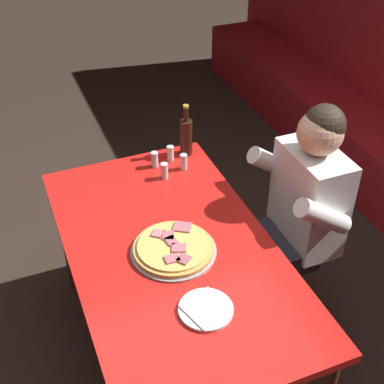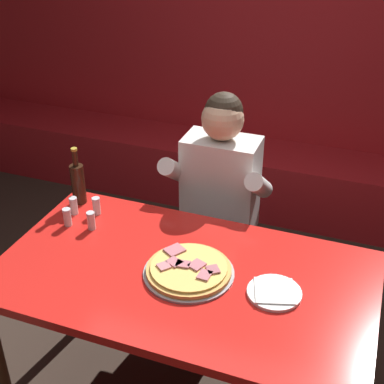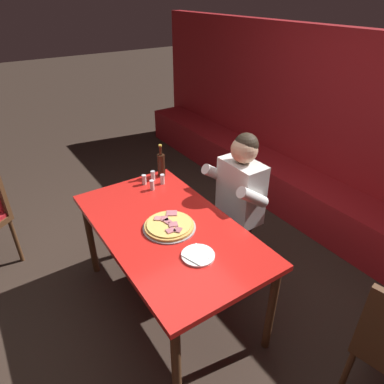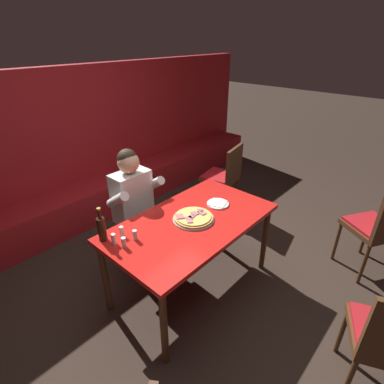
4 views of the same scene
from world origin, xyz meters
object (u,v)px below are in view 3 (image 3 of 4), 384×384
Objects in this scene: plate_white_paper at (198,255)px; pizza at (169,226)px; shaker_oregano at (152,185)px; diner_seated_blue_shirt at (232,202)px; beer_bottle at (161,164)px; shaker_parmesan at (162,180)px; main_dining_table at (168,235)px; shaker_red_pepper_flakes at (144,180)px; shaker_black_pepper at (153,176)px.

pizza is at bearing 179.25° from plate_white_paper.
shaker_oregano is 0.67m from diner_seated_blue_shirt.
plate_white_paper is 0.89m from shaker_oregano.
diner_seated_blue_shirt is (-0.10, 0.65, -0.09)m from pizza.
plate_white_paper is at bearing -17.81° from beer_bottle.
pizza is 4.27× the size of shaker_parmesan.
main_dining_table is at bearing 179.51° from plate_white_paper.
shaker_red_pepper_flakes is (0.05, -0.20, -0.07)m from beer_bottle.
shaker_black_pepper and shaker_oregano have the same top height.
pizza is 0.66m from shaker_red_pepper_flakes.
beer_bottle is at bearing -151.72° from diner_seated_blue_shirt.
shaker_oregano is at bearing 6.04° from shaker_red_pepper_flakes.
shaker_black_pepper is at bearing 149.34° from shaker_oregano.
main_dining_table is 0.77m from beer_bottle.
main_dining_table is 0.64m from shaker_red_pepper_flakes.
beer_bottle is at bearing 153.45° from shaker_parmesan.
shaker_oregano reaches higher than pizza.
main_dining_table is 7.25× the size of plate_white_paper.
plate_white_paper is (0.35, -0.00, -0.01)m from pizza.
plate_white_paper is 0.72× the size of beer_bottle.
shaker_black_pepper is at bearing 160.98° from pizza.
shaker_oregano is (-0.50, 0.15, 0.12)m from main_dining_table.
main_dining_table is at bearing -26.27° from shaker_parmesan.
shaker_red_pepper_flakes reaches higher than main_dining_table.
beer_bottle is at bearing 154.56° from pizza.
pizza is at bearing -19.02° from shaker_black_pepper.
shaker_oregano reaches higher than plate_white_paper.
beer_bottle is (-1.05, 0.34, 0.10)m from plate_white_paper.
diner_seated_blue_shirt is (0.56, 0.42, -0.11)m from shaker_black_pepper.
shaker_black_pepper is at bearing 160.21° from main_dining_table.
diner_seated_blue_shirt reaches higher than shaker_parmesan.
shaker_black_pepper is (-1.02, 0.23, 0.03)m from plate_white_paper.
main_dining_table is 17.70× the size of shaker_parmesan.
plate_white_paper is 1.00m from shaker_red_pepper_flakes.
shaker_oregano is at bearing -30.66° from shaker_black_pepper.
shaker_red_pepper_flakes reaches higher than pizza.
beer_bottle reaches higher than plate_white_paper.
main_dining_table is 4.14× the size of pizza.
main_dining_table is 0.62m from shaker_parmesan.
shaker_parmesan is at bearing 108.43° from shaker_oregano.
plate_white_paper is at bearing -9.78° from shaker_oregano.
pizza is 4.27× the size of shaker_oregano.
shaker_black_pepper is 0.10m from shaker_red_pepper_flakes.
main_dining_table is at bearing -176.64° from pizza.
pizza is at bearing -11.79° from shaker_red_pepper_flakes.
shaker_black_pepper and shaker_parmesan have the same top height.
shaker_oregano is (0.04, -0.12, 0.00)m from shaker_parmesan.
plate_white_paper is at bearing -13.00° from shaker_black_pepper.
shaker_oregano is at bearing 163.60° from main_dining_table.
pizza is 0.78m from beer_bottle.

